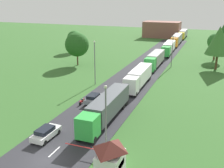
% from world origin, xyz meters
% --- Properties ---
extents(ground_plane, '(280.00, 280.00, 0.00)m').
position_xyz_m(ground_plane, '(0.00, 0.00, 0.00)').
color(ground_plane, '#336028').
extents(road, '(10.00, 140.00, 0.06)m').
position_xyz_m(road, '(0.00, 24.50, 0.03)').
color(road, '#2B2B30').
rests_on(road, ground).
extents(lane_marking_centre, '(0.16, 119.22, 0.01)m').
position_xyz_m(lane_marking_centre, '(0.00, 19.70, 0.07)').
color(lane_marking_centre, white).
rests_on(lane_marking_centre, road).
extents(truck_lead, '(2.68, 14.62, 3.47)m').
position_xyz_m(truck_lead, '(2.40, 11.74, 2.08)').
color(truck_lead, green).
rests_on(truck_lead, road).
extents(truck_second, '(2.66, 12.97, 3.51)m').
position_xyz_m(truck_second, '(2.58, 28.32, 2.10)').
color(truck_second, white).
rests_on(truck_second, road).
extents(truck_third, '(2.56, 13.26, 3.59)m').
position_xyz_m(truck_third, '(2.15, 45.25, 2.14)').
color(truck_third, green).
rests_on(truck_third, road).
extents(truck_fourth, '(2.86, 13.95, 3.54)m').
position_xyz_m(truck_fourth, '(2.45, 63.71, 2.10)').
color(truck_fourth, green).
rests_on(truck_fourth, road).
extents(truck_fifth, '(2.68, 14.84, 3.72)m').
position_xyz_m(truck_fifth, '(2.35, 81.88, 2.21)').
color(truck_fifth, orange).
rests_on(truck_fifth, road).
extents(truck_sixth, '(2.55, 13.52, 3.44)m').
position_xyz_m(truck_sixth, '(2.39, 101.07, 2.06)').
color(truck_sixth, yellow).
rests_on(truck_sixth, road).
extents(car_lead, '(1.95, 4.40, 1.51)m').
position_xyz_m(car_lead, '(-2.64, 4.06, 0.85)').
color(car_lead, white).
rests_on(car_lead, road).
extents(car_second, '(1.93, 4.29, 1.52)m').
position_xyz_m(car_second, '(-2.13, 17.32, 0.86)').
color(car_second, '#8C939E').
rests_on(car_second, road).
extents(motorcycle_courier, '(0.28, 1.94, 0.91)m').
position_xyz_m(motorcycle_courier, '(-3.73, 16.11, 0.54)').
color(motorcycle_courier, black).
rests_on(motorcycle_courier, road).
extents(guard_booth, '(2.67, 3.31, 3.94)m').
position_xyz_m(guard_booth, '(7.60, -0.02, 2.02)').
color(guard_booth, white).
rests_on(guard_booth, ground).
extents(barrier_gate, '(4.64, 0.28, 1.05)m').
position_xyz_m(barrier_gate, '(4.80, 2.48, 0.69)').
color(barrier_gate, orange).
rests_on(barrier_gate, ground).
extents(lamppost_lead, '(0.36, 0.36, 8.32)m').
position_xyz_m(lamppost_lead, '(5.80, 3.30, 4.64)').
color(lamppost_lead, slate).
rests_on(lamppost_lead, ground).
extents(lamppost_second, '(0.36, 0.36, 8.93)m').
position_xyz_m(lamppost_second, '(-6.17, 26.86, 4.95)').
color(lamppost_second, slate).
rests_on(lamppost_second, ground).
extents(lamppost_third, '(0.36, 0.36, 8.06)m').
position_xyz_m(lamppost_third, '(6.03, 47.01, 4.51)').
color(lamppost_third, slate).
rests_on(lamppost_third, ground).
extents(tree_oak, '(4.74, 4.74, 6.93)m').
position_xyz_m(tree_oak, '(-26.89, 56.71, 4.53)').
color(tree_oak, '#513823').
rests_on(tree_oak, ground).
extents(tree_birch, '(6.21, 6.21, 10.61)m').
position_xyz_m(tree_birch, '(16.73, 48.75, 7.17)').
color(tree_birch, '#513823').
rests_on(tree_birch, ground).
extents(tree_maple, '(4.91, 4.91, 8.95)m').
position_xyz_m(tree_maple, '(18.13, 76.43, 6.22)').
color(tree_maple, '#513823').
rests_on(tree_maple, ground).
extents(tree_pine, '(4.65, 4.65, 7.59)m').
position_xyz_m(tree_pine, '(16.06, 59.98, 5.24)').
color(tree_pine, '#513823').
rests_on(tree_pine, ground).
extents(tree_elm, '(6.22, 6.22, 8.56)m').
position_xyz_m(tree_elm, '(-17.43, 40.63, 5.45)').
color(tree_elm, '#513823').
rests_on(tree_elm, ground).
extents(distant_building, '(15.86, 8.68, 6.95)m').
position_xyz_m(distant_building, '(-6.98, 101.00, 3.47)').
color(distant_building, brown).
rests_on(distant_building, ground).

